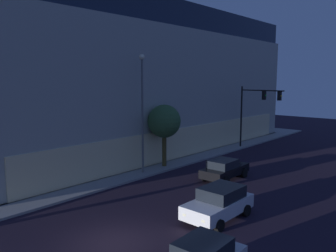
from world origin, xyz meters
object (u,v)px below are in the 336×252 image
object	(u,v)px
car_white	(219,202)
street_lamp_sidewalk	(142,101)
sidewalk_tree	(164,122)
modern_building	(118,81)
traffic_light_far_corner	(256,105)
car_black	(224,169)

from	to	relation	value
car_white	street_lamp_sidewalk	bearing A→B (deg)	70.41
sidewalk_tree	car_white	world-z (taller)	sidewalk_tree
modern_building	car_white	bearing A→B (deg)	-116.95
traffic_light_far_corner	modern_building	bearing A→B (deg)	118.09
car_black	street_lamp_sidewalk	bearing A→B (deg)	118.66
street_lamp_sidewalk	traffic_light_far_corner	bearing A→B (deg)	-8.43
street_lamp_sidewalk	car_black	distance (m)	8.13
modern_building	traffic_light_far_corner	world-z (taller)	modern_building
traffic_light_far_corner	car_white	distance (m)	19.61
traffic_light_far_corner	street_lamp_sidewalk	size ratio (longest dim) A/B	0.71
modern_building	car_white	distance (m)	24.15
car_black	car_white	bearing A→B (deg)	-149.74
traffic_light_far_corner	car_black	world-z (taller)	traffic_light_far_corner
modern_building	traffic_light_far_corner	bearing A→B (deg)	-61.91
modern_building	car_black	distance (m)	18.69
street_lamp_sidewalk	car_white	size ratio (longest dim) A/B	2.14
car_white	car_black	size ratio (longest dim) A/B	0.98
traffic_light_far_corner	car_white	world-z (taller)	traffic_light_far_corner
modern_building	car_white	world-z (taller)	modern_building
car_black	traffic_light_far_corner	bearing A→B (deg)	16.82
modern_building	car_white	size ratio (longest dim) A/B	9.06
car_white	car_black	xyz separation A→B (m)	(6.38, 3.72, -0.07)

